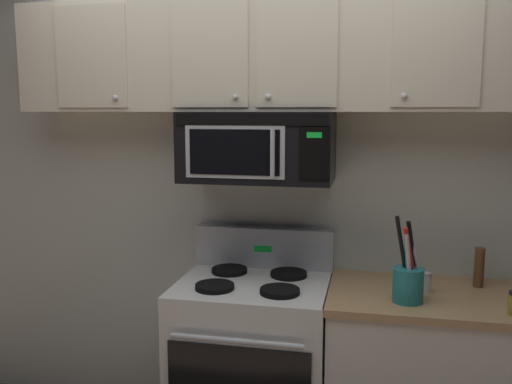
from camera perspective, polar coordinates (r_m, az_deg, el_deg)
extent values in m
cube|color=silver|center=(3.04, 1.18, 0.81)|extent=(5.20, 0.10, 2.70)
cube|color=white|center=(2.95, -0.30, -17.75)|extent=(0.76, 0.64, 0.90)
cylinder|color=#B7BABF|center=(2.52, -2.09, -15.30)|extent=(0.61, 0.03, 0.03)
cube|color=#B7BABF|center=(3.02, 0.86, -5.80)|extent=(0.76, 0.07, 0.22)
cube|color=#19D83F|center=(2.99, 0.72, -5.97)|extent=(0.10, 0.00, 0.04)
cylinder|color=black|center=(2.69, -4.33, -9.81)|extent=(0.19, 0.19, 0.02)
cylinder|color=black|center=(2.62, 2.50, -10.29)|extent=(0.19, 0.19, 0.02)
cylinder|color=black|center=(2.95, -2.79, -8.16)|extent=(0.19, 0.19, 0.02)
cylinder|color=black|center=(2.88, 3.44, -8.53)|extent=(0.19, 0.19, 0.02)
cube|color=black|center=(2.78, 0.24, 4.76)|extent=(0.76, 0.39, 0.35)
cube|color=black|center=(2.58, -0.67, 7.58)|extent=(0.73, 0.01, 0.06)
cube|color=#B7BABF|center=(2.60, -2.28, 4.17)|extent=(0.49, 0.01, 0.25)
cube|color=black|center=(2.60, -2.29, 4.17)|extent=(0.44, 0.01, 0.22)
cube|color=black|center=(2.54, 6.09, 4.02)|extent=(0.14, 0.01, 0.25)
cube|color=#19D83F|center=(2.53, 6.10, 5.93)|extent=(0.07, 0.00, 0.03)
cylinder|color=#B7BABF|center=(2.54, 1.73, 4.07)|extent=(0.02, 0.02, 0.23)
cube|color=beige|center=(2.82, 0.37, 13.97)|extent=(2.50, 0.33, 0.55)
cube|color=beige|center=(2.94, -16.86, 13.39)|extent=(0.38, 0.01, 0.51)
sphere|color=#B7BABF|center=(2.86, -14.50, 9.51)|extent=(0.03, 0.03, 0.03)
cube|color=beige|center=(2.70, -4.89, 14.18)|extent=(0.38, 0.01, 0.51)
sphere|color=#B7BABF|center=(2.64, -2.18, 9.88)|extent=(0.03, 0.03, 0.03)
cube|color=beige|center=(2.61, 4.25, 14.38)|extent=(0.38, 0.01, 0.51)
sphere|color=#B7BABF|center=(2.61, 1.28, 9.90)|extent=(0.03, 0.03, 0.03)
cube|color=beige|center=(2.60, 18.34, 14.02)|extent=(0.38, 0.01, 0.51)
sphere|color=#B7BABF|center=(2.56, 15.23, 9.64)|extent=(0.03, 0.03, 0.03)
cube|color=tan|center=(2.75, 17.37, -10.39)|extent=(0.93, 0.65, 0.03)
cylinder|color=teal|center=(2.58, 15.58, -9.34)|extent=(0.14, 0.14, 0.16)
cylinder|color=#BCBCC1|center=(2.57, 16.33, -6.52)|extent=(0.07, 0.03, 0.24)
cylinder|color=teal|center=(2.55, 15.52, -6.80)|extent=(0.04, 0.08, 0.23)
cylinder|color=silver|center=(2.52, 15.62, -6.83)|extent=(0.05, 0.04, 0.24)
cylinder|color=black|center=(2.55, 15.00, -5.83)|extent=(0.07, 0.02, 0.31)
cylinder|color=red|center=(2.53, 15.78, -6.45)|extent=(0.07, 0.07, 0.27)
cylinder|color=black|center=(2.57, 16.02, -5.98)|extent=(0.07, 0.09, 0.29)
cylinder|color=white|center=(2.75, 17.37, -9.16)|extent=(0.05, 0.05, 0.08)
cylinder|color=#B7BABF|center=(2.74, 17.41, -8.21)|extent=(0.04, 0.04, 0.02)
cylinder|color=brown|center=(2.90, 22.26, -7.29)|extent=(0.05, 0.05, 0.20)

